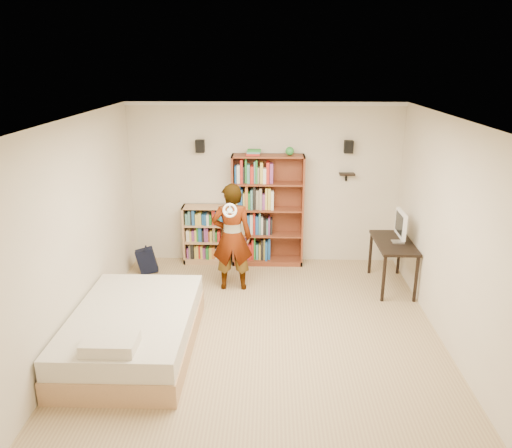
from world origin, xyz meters
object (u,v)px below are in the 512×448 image
at_px(computer_desk, 392,264).
at_px(daybed, 133,326).
at_px(person, 232,237).
at_px(tall_bookshelf, 268,211).
at_px(low_bookshelf, 207,234).

bearing_deg(computer_desk, daybed, -151.92).
distance_m(computer_desk, person, 2.47).
xyz_separation_m(tall_bookshelf, daybed, (-1.58, -2.75, -0.62)).
xyz_separation_m(low_bookshelf, computer_desk, (2.93, -0.91, -0.13)).
xyz_separation_m(daybed, person, (1.06, 1.74, 0.50)).
height_order(tall_bookshelf, low_bookshelf, tall_bookshelf).
relative_size(tall_bookshelf, daybed, 0.86).
bearing_deg(person, computer_desk, 179.92).
distance_m(tall_bookshelf, low_bookshelf, 1.12).
bearing_deg(person, low_bookshelf, -66.51).
bearing_deg(tall_bookshelf, daybed, -119.96).
bearing_deg(daybed, person, 58.74).
distance_m(tall_bookshelf, computer_desk, 2.17).
relative_size(tall_bookshelf, person, 1.14).
distance_m(low_bookshelf, computer_desk, 3.08).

